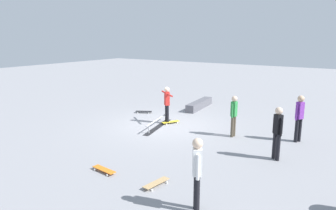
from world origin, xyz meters
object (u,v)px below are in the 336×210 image
object	(u,v)px
skate_ledge	(199,104)
skateboard_main	(171,122)
skater_main	(167,102)
loose_skateboard_black	(144,111)
bystander_purple_shirt	(299,116)
bystander_green_shirt	(234,114)
loose_skateboard_orange	(104,170)
bystander_black_shirt	(277,130)
loose_skateboard_natural	(156,183)
grind_rail	(158,123)
bystander_white_shirt	(197,171)

from	to	relation	value
skate_ledge	skateboard_main	bearing A→B (deg)	6.27
skater_main	loose_skateboard_black	bearing A→B (deg)	-167.39
bystander_purple_shirt	bystander_green_shirt	xyz separation A→B (m)	(0.71, -2.15, -0.07)
skate_ledge	bystander_green_shirt	bearing A→B (deg)	42.86
skate_ledge	loose_skateboard_orange	distance (m)	8.64
bystander_black_shirt	loose_skateboard_black	size ratio (longest dim) A/B	2.06
bystander_purple_shirt	bystander_green_shirt	distance (m)	2.27
bystander_green_shirt	skate_ledge	bearing A→B (deg)	48.79
skater_main	skateboard_main	world-z (taller)	skater_main
skater_main	bystander_green_shirt	world-z (taller)	skater_main
skate_ledge	loose_skateboard_natural	world-z (taller)	skate_ledge
bystander_black_shirt	loose_skateboard_natural	world-z (taller)	bystander_black_shirt
grind_rail	loose_skateboard_orange	distance (m)	4.62
skateboard_main	bystander_purple_shirt	bearing A→B (deg)	-57.41
grind_rail	skater_main	size ratio (longest dim) A/B	1.58
bystander_black_shirt	loose_skateboard_orange	distance (m)	5.22
bystander_purple_shirt	bystander_black_shirt	bearing A→B (deg)	22.96
loose_skateboard_natural	bystander_purple_shirt	bearing A→B (deg)	-13.88
loose_skateboard_orange	loose_skateboard_natural	world-z (taller)	same
bystander_purple_shirt	bystander_white_shirt	bearing A→B (deg)	20.39
skater_main	loose_skateboard_natural	bearing A→B (deg)	-21.31
grind_rail	loose_skateboard_black	xyz separation A→B (m)	(-1.61, -2.00, -0.08)
bystander_black_shirt	loose_skateboard_orange	size ratio (longest dim) A/B	2.01
loose_skateboard_black	loose_skateboard_orange	size ratio (longest dim) A/B	0.98
skater_main	skateboard_main	size ratio (longest dim) A/B	1.99
skater_main	bystander_purple_shirt	world-z (taller)	bystander_purple_shirt
skater_main	loose_skateboard_orange	xyz separation A→B (m)	(5.10, 1.29, -0.85)
bystander_purple_shirt	skateboard_main	bearing A→B (deg)	-55.87
grind_rail	loose_skateboard_black	bearing A→B (deg)	-141.97
bystander_purple_shirt	skate_ledge	bearing A→B (deg)	-89.08
bystander_white_shirt	skate_ledge	bearing A→B (deg)	174.35
loose_skateboard_natural	bystander_green_shirt	bearing A→B (deg)	7.08
skate_ledge	bystander_white_shirt	world-z (taller)	bystander_white_shirt
grind_rail	loose_skateboard_orange	xyz separation A→B (m)	(4.43, 1.29, -0.08)
bystander_white_shirt	loose_skateboard_orange	size ratio (longest dim) A/B	2.01
skater_main	loose_skateboard_natural	xyz separation A→B (m)	(4.96, 2.97, -0.85)
bystander_black_shirt	bystander_green_shirt	size ratio (longest dim) A/B	1.06
bystander_white_shirt	loose_skateboard_black	bearing A→B (deg)	-168.08
bystander_green_shirt	loose_skateboard_natural	size ratio (longest dim) A/B	1.90
skate_ledge	bystander_black_shirt	world-z (taller)	bystander_black_shirt
skater_main	loose_skateboard_natural	size ratio (longest dim) A/B	1.95
skate_ledge	bystander_purple_shirt	bearing A→B (deg)	62.45
skateboard_main	loose_skateboard_orange	size ratio (longest dim) A/B	0.98
skate_ledge	loose_skateboard_orange	world-z (taller)	skate_ledge
skate_ledge	skater_main	size ratio (longest dim) A/B	1.62
skate_ledge	bystander_purple_shirt	size ratio (longest dim) A/B	1.54
bystander_purple_shirt	bystander_black_shirt	size ratio (longest dim) A/B	1.02
grind_rail	loose_skateboard_natural	xyz separation A→B (m)	(4.29, 2.98, -0.08)
skate_ledge	grind_rail	bearing A→B (deg)	3.00
loose_skateboard_orange	bystander_black_shirt	bearing A→B (deg)	-129.75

